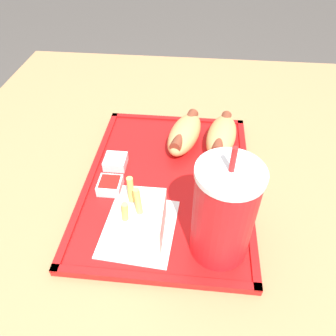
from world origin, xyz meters
TOP-DOWN VIEW (x-y plane):
  - ground_plane at (0.00, 0.00)m, footprint 8.00×8.00m
  - dining_table at (0.00, 0.00)m, footprint 1.06×0.92m
  - food_tray at (0.02, 0.02)m, footprint 0.40×0.30m
  - paper_napkin at (0.13, -0.02)m, footprint 0.14×0.12m
  - soda_cup at (0.15, 0.10)m, footprint 0.09×0.09m
  - hot_dog_far at (-0.09, 0.11)m, footprint 0.14×0.08m
  - hot_dog_near at (-0.09, 0.04)m, footprint 0.14×0.09m
  - fries_carton at (0.14, -0.01)m, footprint 0.08×0.07m
  - sauce_cup_mayo at (-0.01, -0.09)m, footprint 0.04×0.04m
  - sauce_cup_ketchup at (0.05, -0.08)m, footprint 0.04×0.04m

SIDE VIEW (x-z plane):
  - ground_plane at x=0.00m, z-range 0.00..0.00m
  - dining_table at x=0.00m, z-range 0.00..0.76m
  - food_tray at x=0.02m, z-range 0.75..0.77m
  - paper_napkin at x=0.13m, z-range 0.77..0.77m
  - sauce_cup_mayo at x=-0.01m, z-range 0.77..0.79m
  - sauce_cup_ketchup at x=0.05m, z-range 0.77..0.79m
  - hot_dog_far at x=-0.09m, z-range 0.77..0.82m
  - hot_dog_near at x=-0.09m, z-range 0.77..0.82m
  - fries_carton at x=0.14m, z-range 0.74..0.85m
  - soda_cup at x=0.15m, z-range 0.75..0.94m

